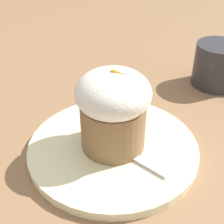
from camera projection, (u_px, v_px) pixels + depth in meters
The scene contains 5 objects.
ground_plane at pixel (113, 151), 0.44m from camera, with size 4.00×4.00×0.00m, color #846042.
dessert_plate at pixel (113, 148), 0.44m from camera, with size 0.24×0.24×0.01m.
carrot_cake at pixel (112, 108), 0.40m from camera, with size 0.10×0.10×0.12m.
spoon at pixel (120, 149), 0.42m from camera, with size 0.11×0.05×0.01m.
coffee_cup at pixel (219, 65), 0.58m from camera, with size 0.12×0.09×0.08m.
Camera 1 is at (0.13, -0.31, 0.29)m, focal length 50.00 mm.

